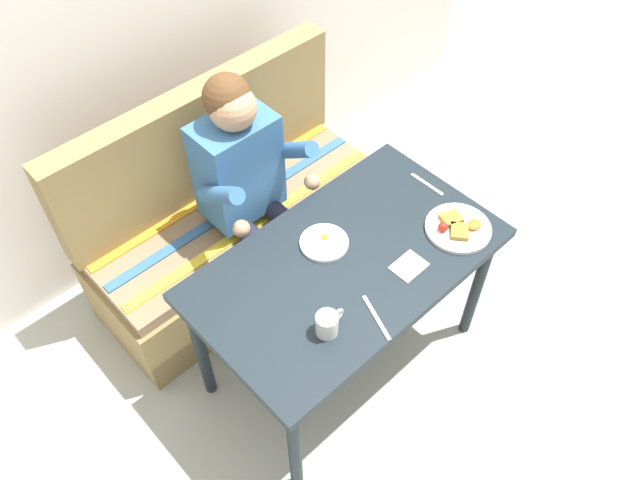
{
  "coord_description": "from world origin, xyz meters",
  "views": [
    {
      "loc": [
        -1.09,
        -1.01,
        2.62
      ],
      "look_at": [
        0.0,
        0.15,
        0.72
      ],
      "focal_mm": 35.62,
      "sensor_mm": 36.0,
      "label": 1
    }
  ],
  "objects_px": {
    "coffee_mug": "(327,323)",
    "plate_breakfast": "(458,227)",
    "person": "(248,179)",
    "couch": "(233,221)",
    "knife": "(376,317)",
    "plate_eggs": "(324,242)",
    "napkin": "(409,266)",
    "fork": "(427,184)",
    "table": "(346,273)"
  },
  "relations": [
    {
      "from": "plate_breakfast",
      "to": "knife",
      "type": "height_order",
      "value": "plate_breakfast"
    },
    {
      "from": "table",
      "to": "knife",
      "type": "bearing_deg",
      "value": -112.78
    },
    {
      "from": "person",
      "to": "knife",
      "type": "xyz_separation_m",
      "value": [
        -0.11,
        -0.84,
        -0.01
      ]
    },
    {
      "from": "napkin",
      "to": "fork",
      "type": "xyz_separation_m",
      "value": [
        0.38,
        0.24,
        -0.0
      ]
    },
    {
      "from": "table",
      "to": "fork",
      "type": "bearing_deg",
      "value": 6.23
    },
    {
      "from": "couch",
      "to": "knife",
      "type": "relative_size",
      "value": 7.2
    },
    {
      "from": "couch",
      "to": "person",
      "type": "xyz_separation_m",
      "value": [
        -0.0,
        -0.17,
        0.41
      ]
    },
    {
      "from": "couch",
      "to": "napkin",
      "type": "distance_m",
      "value": 1.04
    },
    {
      "from": "couch",
      "to": "fork",
      "type": "bearing_deg",
      "value": -53.13
    },
    {
      "from": "knife",
      "to": "fork",
      "type": "bearing_deg",
      "value": 45.53
    },
    {
      "from": "coffee_mug",
      "to": "fork",
      "type": "height_order",
      "value": "coffee_mug"
    },
    {
      "from": "couch",
      "to": "napkin",
      "type": "height_order",
      "value": "couch"
    },
    {
      "from": "coffee_mug",
      "to": "knife",
      "type": "distance_m",
      "value": 0.19
    },
    {
      "from": "coffee_mug",
      "to": "fork",
      "type": "bearing_deg",
      "value": 16.2
    },
    {
      "from": "knife",
      "to": "coffee_mug",
      "type": "bearing_deg",
      "value": 173.4
    },
    {
      "from": "plate_breakfast",
      "to": "plate_eggs",
      "type": "xyz_separation_m",
      "value": [
        -0.43,
        0.31,
        -0.0
      ]
    },
    {
      "from": "fork",
      "to": "knife",
      "type": "height_order",
      "value": "same"
    },
    {
      "from": "couch",
      "to": "knife",
      "type": "distance_m",
      "value": 1.1
    },
    {
      "from": "couch",
      "to": "fork",
      "type": "distance_m",
      "value": 0.97
    },
    {
      "from": "table",
      "to": "napkin",
      "type": "xyz_separation_m",
      "value": [
        0.15,
        -0.18,
        0.09
      ]
    },
    {
      "from": "plate_eggs",
      "to": "napkin",
      "type": "height_order",
      "value": "plate_eggs"
    },
    {
      "from": "person",
      "to": "fork",
      "type": "distance_m",
      "value": 0.75
    },
    {
      "from": "plate_breakfast",
      "to": "coffee_mug",
      "type": "distance_m",
      "value": 0.7
    },
    {
      "from": "person",
      "to": "plate_eggs",
      "type": "xyz_separation_m",
      "value": [
        -0.01,
        -0.47,
        -0.0
      ]
    },
    {
      "from": "person",
      "to": "coffee_mug",
      "type": "distance_m",
      "value": 0.81
    },
    {
      "from": "couch",
      "to": "coffee_mug",
      "type": "xyz_separation_m",
      "value": [
        -0.27,
        -0.94,
        0.45
      ]
    },
    {
      "from": "table",
      "to": "coffee_mug",
      "type": "height_order",
      "value": "coffee_mug"
    },
    {
      "from": "person",
      "to": "couch",
      "type": "bearing_deg",
      "value": 89.65
    },
    {
      "from": "coffee_mug",
      "to": "fork",
      "type": "relative_size",
      "value": 0.69
    },
    {
      "from": "table",
      "to": "plate_eggs",
      "type": "xyz_separation_m",
      "value": [
        -0.01,
        0.12,
        0.09
      ]
    },
    {
      "from": "couch",
      "to": "plate_breakfast",
      "type": "distance_m",
      "value": 1.12
    },
    {
      "from": "couch",
      "to": "napkin",
      "type": "bearing_deg",
      "value": -81.1
    },
    {
      "from": "couch",
      "to": "knife",
      "type": "xyz_separation_m",
      "value": [
        -0.11,
        -1.02,
        0.4
      ]
    },
    {
      "from": "napkin",
      "to": "plate_breakfast",
      "type": "bearing_deg",
      "value": -1.52
    },
    {
      "from": "table",
      "to": "plate_breakfast",
      "type": "bearing_deg",
      "value": -23.8
    },
    {
      "from": "plate_breakfast",
      "to": "couch",
      "type": "bearing_deg",
      "value": 114.1
    },
    {
      "from": "table",
      "to": "person",
      "type": "xyz_separation_m",
      "value": [
        -0.0,
        0.59,
        0.09
      ]
    },
    {
      "from": "plate_eggs",
      "to": "coffee_mug",
      "type": "bearing_deg",
      "value": -131.81
    },
    {
      "from": "couch",
      "to": "knife",
      "type": "bearing_deg",
      "value": -95.98
    },
    {
      "from": "coffee_mug",
      "to": "table",
      "type": "bearing_deg",
      "value": 32.9
    },
    {
      "from": "person",
      "to": "coffee_mug",
      "type": "relative_size",
      "value": 10.27
    },
    {
      "from": "fork",
      "to": "knife",
      "type": "distance_m",
      "value": 0.71
    },
    {
      "from": "knife",
      "to": "table",
      "type": "bearing_deg",
      "value": 86.66
    },
    {
      "from": "coffee_mug",
      "to": "plate_breakfast",
      "type": "bearing_deg",
      "value": -1.12
    },
    {
      "from": "couch",
      "to": "knife",
      "type": "height_order",
      "value": "couch"
    },
    {
      "from": "coffee_mug",
      "to": "napkin",
      "type": "height_order",
      "value": "coffee_mug"
    },
    {
      "from": "person",
      "to": "plate_breakfast",
      "type": "height_order",
      "value": "person"
    },
    {
      "from": "plate_eggs",
      "to": "knife",
      "type": "height_order",
      "value": "plate_eggs"
    },
    {
      "from": "table",
      "to": "plate_eggs",
      "type": "height_order",
      "value": "plate_eggs"
    },
    {
      "from": "fork",
      "to": "knife",
      "type": "relative_size",
      "value": 0.85
    }
  ]
}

